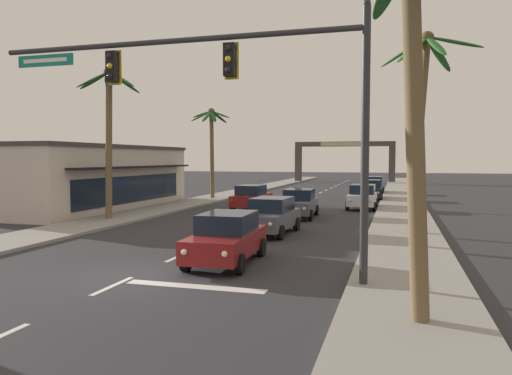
{
  "coord_description": "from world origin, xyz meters",
  "views": [
    {
      "loc": [
        7.43,
        -12.79,
        3.49
      ],
      "look_at": [
        1.45,
        8.0,
        2.2
      ],
      "focal_mm": 34.4,
      "sensor_mm": 36.0,
      "label": 1
    }
  ],
  "objects_px": {
    "palm_right_nearest": "(413,60)",
    "town_gateway_arch": "(344,156)",
    "sedan_lead_at_stop_bar": "(227,238)",
    "sedan_parked_nearest_kerb": "(362,196)",
    "sedan_fifth_in_queue": "(299,203)",
    "storefront_strip_left": "(85,177)",
    "palm_left_third": "(211,134)",
    "sedan_third_in_queue": "(271,216)",
    "sedan_parked_mid_kerb": "(371,190)",
    "traffic_signal_mast": "(238,88)",
    "sedan_parked_far_kerb": "(374,185)",
    "palm_right_second": "(423,90)",
    "palm_left_second": "(109,116)",
    "sedan_oncoming_far": "(252,197)"
  },
  "relations": [
    {
      "from": "palm_left_second",
      "to": "sedan_parked_nearest_kerb",
      "type": "bearing_deg",
      "value": 38.96
    },
    {
      "from": "sedan_third_in_queue",
      "to": "sedan_fifth_in_queue",
      "type": "height_order",
      "value": "same"
    },
    {
      "from": "sedan_parked_mid_kerb",
      "to": "town_gateway_arch",
      "type": "height_order",
      "value": "town_gateway_arch"
    },
    {
      "from": "sedan_parked_far_kerb",
      "to": "sedan_parked_mid_kerb",
      "type": "bearing_deg",
      "value": -89.23
    },
    {
      "from": "sedan_fifth_in_queue",
      "to": "storefront_strip_left",
      "type": "xyz_separation_m",
      "value": [
        -15.54,
        1.4,
        1.35
      ]
    },
    {
      "from": "palm_right_nearest",
      "to": "palm_right_second",
      "type": "bearing_deg",
      "value": 86.41
    },
    {
      "from": "sedan_oncoming_far",
      "to": "sedan_fifth_in_queue",
      "type": "bearing_deg",
      "value": -41.34
    },
    {
      "from": "sedan_lead_at_stop_bar",
      "to": "town_gateway_arch",
      "type": "xyz_separation_m",
      "value": [
        -2.03,
        56.93,
        3.03
      ]
    },
    {
      "from": "sedan_parked_mid_kerb",
      "to": "town_gateway_arch",
      "type": "xyz_separation_m",
      "value": [
        -5.33,
        29.88,
        3.03
      ]
    },
    {
      "from": "sedan_fifth_in_queue",
      "to": "palm_right_nearest",
      "type": "distance_m",
      "value": 19.31
    },
    {
      "from": "sedan_lead_at_stop_bar",
      "to": "sedan_parked_nearest_kerb",
      "type": "xyz_separation_m",
      "value": [
        3.15,
        19.22,
        0.0
      ]
    },
    {
      "from": "sedan_lead_at_stop_bar",
      "to": "palm_right_nearest",
      "type": "relative_size",
      "value": 0.56
    },
    {
      "from": "traffic_signal_mast",
      "to": "sedan_third_in_queue",
      "type": "height_order",
      "value": "traffic_signal_mast"
    },
    {
      "from": "sedan_fifth_in_queue",
      "to": "storefront_strip_left",
      "type": "height_order",
      "value": "storefront_strip_left"
    },
    {
      "from": "traffic_signal_mast",
      "to": "sedan_parked_nearest_kerb",
      "type": "height_order",
      "value": "traffic_signal_mast"
    },
    {
      "from": "palm_right_second",
      "to": "town_gateway_arch",
      "type": "relative_size",
      "value": 0.63
    },
    {
      "from": "traffic_signal_mast",
      "to": "palm_left_second",
      "type": "relative_size",
      "value": 1.34
    },
    {
      "from": "sedan_lead_at_stop_bar",
      "to": "sedan_parked_nearest_kerb",
      "type": "bearing_deg",
      "value": 80.7
    },
    {
      "from": "sedan_oncoming_far",
      "to": "palm_left_third",
      "type": "relative_size",
      "value": 0.58
    },
    {
      "from": "traffic_signal_mast",
      "to": "palm_left_second",
      "type": "xyz_separation_m",
      "value": [
        -11.0,
        10.65,
        0.35
      ]
    },
    {
      "from": "palm_right_nearest",
      "to": "sedan_oncoming_far",
      "type": "bearing_deg",
      "value": 114.6
    },
    {
      "from": "sedan_parked_far_kerb",
      "to": "palm_left_second",
      "type": "bearing_deg",
      "value": -116.75
    },
    {
      "from": "palm_left_third",
      "to": "storefront_strip_left",
      "type": "distance_m",
      "value": 11.41
    },
    {
      "from": "sedan_lead_at_stop_bar",
      "to": "sedan_third_in_queue",
      "type": "relative_size",
      "value": 1.0
    },
    {
      "from": "sedan_oncoming_far",
      "to": "sedan_parked_nearest_kerb",
      "type": "bearing_deg",
      "value": 20.25
    },
    {
      "from": "palm_right_nearest",
      "to": "town_gateway_arch",
      "type": "xyz_separation_m",
      "value": [
        -7.71,
        61.69,
        -1.59
      ]
    },
    {
      "from": "sedan_oncoming_far",
      "to": "palm_left_second",
      "type": "bearing_deg",
      "value": -126.52
    },
    {
      "from": "sedan_lead_at_stop_bar",
      "to": "sedan_parked_mid_kerb",
      "type": "distance_m",
      "value": 27.25
    },
    {
      "from": "sedan_lead_at_stop_bar",
      "to": "traffic_signal_mast",
      "type": "bearing_deg",
      "value": -62.07
    },
    {
      "from": "traffic_signal_mast",
      "to": "sedan_lead_at_stop_bar",
      "type": "height_order",
      "value": "traffic_signal_mast"
    },
    {
      "from": "sedan_parked_mid_kerb",
      "to": "palm_left_second",
      "type": "bearing_deg",
      "value": -125.72
    },
    {
      "from": "sedan_third_in_queue",
      "to": "palm_left_third",
      "type": "height_order",
      "value": "palm_left_third"
    },
    {
      "from": "sedan_parked_mid_kerb",
      "to": "palm_right_second",
      "type": "xyz_separation_m",
      "value": [
        3.18,
        -19.13,
        5.66
      ]
    },
    {
      "from": "sedan_parked_mid_kerb",
      "to": "palm_left_third",
      "type": "distance_m",
      "value": 14.25
    },
    {
      "from": "sedan_fifth_in_queue",
      "to": "town_gateway_arch",
      "type": "distance_m",
      "value": 44.0
    },
    {
      "from": "storefront_strip_left",
      "to": "sedan_oncoming_far",
      "type": "bearing_deg",
      "value": 10.24
    },
    {
      "from": "traffic_signal_mast",
      "to": "sedan_oncoming_far",
      "type": "bearing_deg",
      "value": 105.46
    },
    {
      "from": "sedan_third_in_queue",
      "to": "sedan_oncoming_far",
      "type": "relative_size",
      "value": 1.01
    },
    {
      "from": "palm_right_second",
      "to": "storefront_strip_left",
      "type": "distance_m",
      "value": 23.47
    },
    {
      "from": "traffic_signal_mast",
      "to": "palm_right_nearest",
      "type": "distance_m",
      "value": 5.38
    },
    {
      "from": "storefront_strip_left",
      "to": "town_gateway_arch",
      "type": "xyz_separation_m",
      "value": [
        13.62,
        42.46,
        1.68
      ]
    },
    {
      "from": "sedan_third_in_queue",
      "to": "sedan_fifth_in_queue",
      "type": "bearing_deg",
      "value": 89.78
    },
    {
      "from": "sedan_third_in_queue",
      "to": "palm_left_second",
      "type": "bearing_deg",
      "value": 167.88
    },
    {
      "from": "palm_left_third",
      "to": "palm_right_nearest",
      "type": "relative_size",
      "value": 0.96
    },
    {
      "from": "traffic_signal_mast",
      "to": "sedan_parked_far_kerb",
      "type": "distance_m",
      "value": 37.05
    },
    {
      "from": "sedan_parked_nearest_kerb",
      "to": "storefront_strip_left",
      "type": "xyz_separation_m",
      "value": [
        -18.79,
        -4.75,
        1.35
      ]
    },
    {
      "from": "palm_right_nearest",
      "to": "sedan_parked_mid_kerb",
      "type": "bearing_deg",
      "value": 94.29
    },
    {
      "from": "palm_left_third",
      "to": "palm_right_nearest",
      "type": "distance_m",
      "value": 32.31
    },
    {
      "from": "traffic_signal_mast",
      "to": "palm_left_second",
      "type": "bearing_deg",
      "value": 135.92
    },
    {
      "from": "traffic_signal_mast",
      "to": "sedan_parked_nearest_kerb",
      "type": "bearing_deg",
      "value": 84.4
    }
  ]
}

